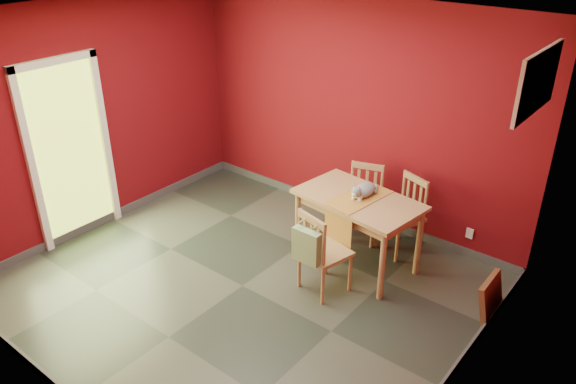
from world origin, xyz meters
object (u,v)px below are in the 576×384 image
Objects in this scene: tote_bag at (307,246)px; cat at (365,188)px; chair_far_left at (363,202)px; picture_frame at (491,299)px; dining_table at (358,206)px; chair_near at (322,251)px; chair_far_right at (403,214)px.

cat reaches higher than tote_bag.
chair_far_left is 2.02× the size of picture_frame.
dining_table is at bearing 179.95° from picture_frame.
cat is (0.03, 0.71, 0.44)m from chair_near.
chair_near reaches higher than tote_bag.
chair_near is at bearing -94.49° from cat.
chair_far_right is 1.40m from picture_frame.
chair_far_right reaches higher than chair_far_left.
dining_table is 1.56× the size of chair_far_left.
chair_far_left is 1.00× the size of chair_far_right.
tote_bag is at bearing -92.58° from dining_table.
chair_far_right is at bearing 65.86° from dining_table.
chair_near reaches higher than chair_far_left.
chair_far_right is at bearing 155.58° from picture_frame.
chair_near is at bearing -102.15° from chair_far_right.
chair_near is at bearing -157.15° from picture_frame.
chair_far_left is 1.42m from tote_bag.
chair_near is 2.08× the size of picture_frame.
chair_far_left is 2.13× the size of tote_bag.
tote_bag is (-0.03, -0.22, 0.16)m from chair_near.
chair_far_left reaches higher than picture_frame.
chair_near is at bearing 81.26° from tote_bag.
cat is 0.86× the size of picture_frame.
chair_near reaches higher than dining_table.
cat reaches higher than dining_table.
chair_far_right is 2.35× the size of cat.
chair_near is at bearing -90.47° from dining_table.
chair_far_left is (-0.26, 0.54, -0.26)m from dining_table.
picture_frame is (1.51, 0.64, -0.25)m from chair_near.
tote_bag is at bearing -151.10° from picture_frame.
picture_frame is at bearing 28.90° from tote_bag.
chair_near reaches higher than picture_frame.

